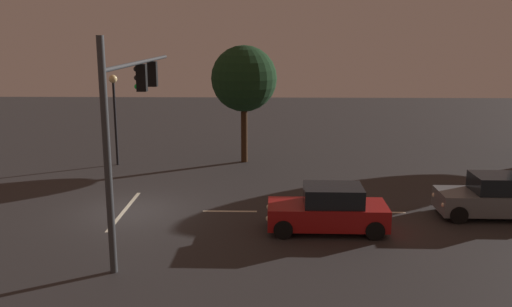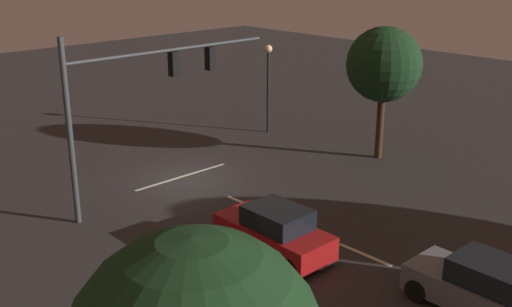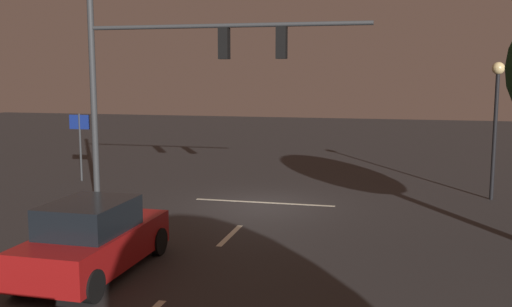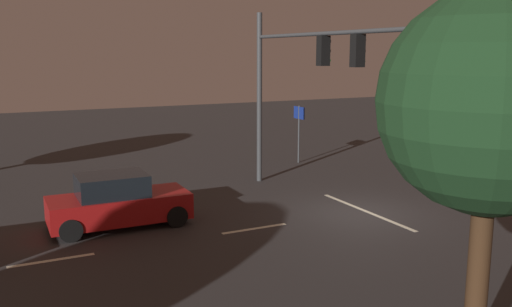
{
  "view_description": "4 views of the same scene",
  "coord_description": "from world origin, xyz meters",
  "views": [
    {
      "loc": [
        21.0,
        5.55,
        7.07
      ],
      "look_at": [
        -0.83,
        5.04,
        2.23
      ],
      "focal_mm": 38.15,
      "sensor_mm": 36.0,
      "label": 1
    },
    {
      "loc": [
        15.59,
        21.05,
        9.97
      ],
      "look_at": [
        -0.37,
        4.21,
        2.14
      ],
      "focal_mm": 43.19,
      "sensor_mm": 36.0,
      "label": 2
    },
    {
      "loc": [
        -4.43,
        19.32,
        4.52
      ],
      "look_at": [
        -0.38,
        2.48,
        2.13
      ],
      "focal_mm": 40.97,
      "sensor_mm": 36.0,
      "label": 3
    },
    {
      "loc": [
        -14.84,
        11.37,
        5.42
      ],
      "look_at": [
        0.82,
        3.54,
        2.22
      ],
      "focal_mm": 38.85,
      "sensor_mm": 36.0,
      "label": 4
    }
  ],
  "objects": [
    {
      "name": "street_lamp_left_kerb",
      "position": [
        -7.87,
        -2.74,
        3.45
      ],
      "size": [
        0.44,
        0.44,
        4.91
      ],
      "color": "black",
      "rests_on": "ground_plane"
    },
    {
      "name": "ground_plane",
      "position": [
        0.0,
        0.0,
        0.0
      ],
      "size": [
        80.0,
        80.0,
        0.0
      ],
      "primitive_type": "plane",
      "color": "#2D2B2B"
    },
    {
      "name": "stop_bar",
      "position": [
        0.0,
        -0.31,
        0.0
      ],
      "size": [
        5.0,
        0.16,
        0.01
      ],
      "primitive_type": "cube",
      "color": "beige",
      "rests_on": "ground_plane"
    },
    {
      "name": "car_approaching",
      "position": [
        2.13,
        7.74,
        0.8
      ],
      "size": [
        1.95,
        4.39,
        1.7
      ],
      "color": "maroon",
      "rests_on": "ground_plane"
    },
    {
      "name": "traffic_signal_assembly",
      "position": [
        2.74,
        0.88,
        4.77
      ],
      "size": [
        9.59,
        0.47,
        7.02
      ],
      "color": "#383A3D",
      "rests_on": "ground_plane"
    },
    {
      "name": "route_sign",
      "position": [
        8.47,
        -2.66,
        2.05
      ],
      "size": [
        0.9,
        0.09,
        2.84
      ],
      "color": "#383A3D",
      "rests_on": "ground_plane"
    },
    {
      "name": "lane_dash_far",
      "position": [
        0.0,
        4.0,
        0.0
      ],
      "size": [
        0.16,
        2.2,
        0.01
      ],
      "primitive_type": "cube",
      "rotation": [
        0.0,
        0.0,
        1.57
      ],
      "color": "beige",
      "rests_on": "ground_plane"
    }
  ]
}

